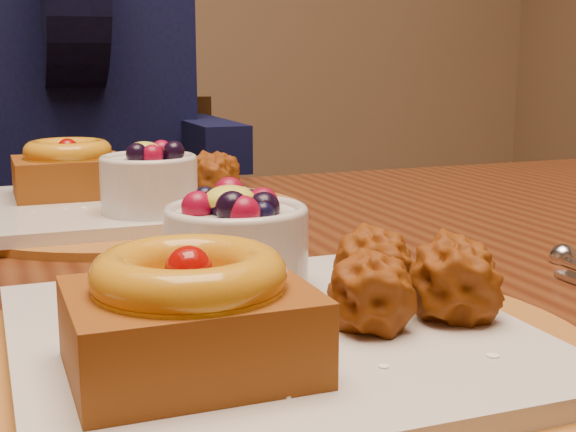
{
  "coord_description": "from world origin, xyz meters",
  "views": [
    {
      "loc": [
        -0.17,
        -0.65,
        0.93
      ],
      "look_at": [
        0.01,
        -0.19,
        0.83
      ],
      "focal_mm": 50.0,
      "sensor_mm": 36.0,
      "label": 1
    }
  ],
  "objects_px": {
    "dining_table": "(182,356)",
    "place_setting_near": "(261,313)",
    "diner": "(68,70)",
    "place_setting_far": "(128,194)",
    "chair_far": "(105,301)"
  },
  "relations": [
    {
      "from": "diner",
      "to": "chair_far",
      "type": "bearing_deg",
      "value": -17.83
    },
    {
      "from": "dining_table",
      "to": "place_setting_far",
      "type": "bearing_deg",
      "value": 90.86
    },
    {
      "from": "chair_far",
      "to": "place_setting_far",
      "type": "bearing_deg",
      "value": -77.64
    },
    {
      "from": "dining_table",
      "to": "place_setting_near",
      "type": "xyz_separation_m",
      "value": [
        -0.0,
        -0.21,
        0.1
      ]
    },
    {
      "from": "dining_table",
      "to": "diner",
      "type": "height_order",
      "value": "diner"
    },
    {
      "from": "dining_table",
      "to": "place_setting_far",
      "type": "xyz_separation_m",
      "value": [
        -0.0,
        0.21,
        0.1
      ]
    },
    {
      "from": "place_setting_near",
      "to": "dining_table",
      "type": "bearing_deg",
      "value": 89.15
    },
    {
      "from": "place_setting_far",
      "to": "chair_far",
      "type": "height_order",
      "value": "chair_far"
    },
    {
      "from": "place_setting_far",
      "to": "chair_far",
      "type": "bearing_deg",
      "value": 84.96
    },
    {
      "from": "dining_table",
      "to": "place_setting_near",
      "type": "height_order",
      "value": "place_setting_near"
    },
    {
      "from": "place_setting_near",
      "to": "chair_far",
      "type": "xyz_separation_m",
      "value": [
        0.06,
        1.07,
        -0.31
      ]
    },
    {
      "from": "dining_table",
      "to": "chair_far",
      "type": "height_order",
      "value": "chair_far"
    },
    {
      "from": "chair_far",
      "to": "diner",
      "type": "bearing_deg",
      "value": -178.56
    },
    {
      "from": "diner",
      "to": "dining_table",
      "type": "bearing_deg",
      "value": -92.55
    },
    {
      "from": "place_setting_far",
      "to": "place_setting_near",
      "type": "bearing_deg",
      "value": -90.0
    }
  ]
}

